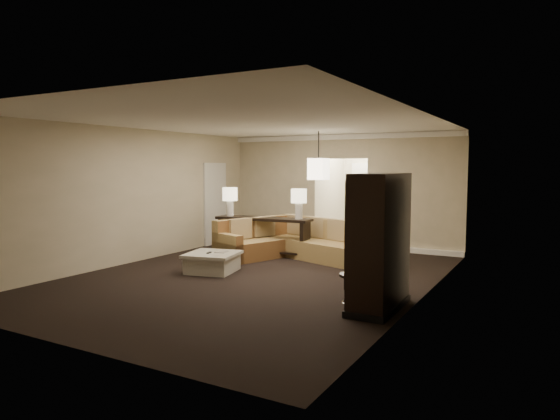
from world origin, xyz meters
The scene contains 19 objects.
ground centered at (0.00, 0.00, 0.00)m, with size 8.00×8.00×0.00m, color black.
wall_back centered at (0.00, 4.00, 1.40)m, with size 6.00×0.04×2.80m, color beige.
wall_front centered at (0.00, -4.00, 1.40)m, with size 6.00×0.04×2.80m, color beige.
wall_left centered at (-3.00, 0.00, 1.40)m, with size 0.04×8.00×2.80m, color beige.
wall_right centered at (3.00, 0.00, 1.40)m, with size 0.04×8.00×2.80m, color beige.
ceiling centered at (0.00, 0.00, 2.80)m, with size 6.00×8.00×0.02m, color white.
crown_molding centered at (0.00, 3.95, 2.73)m, with size 6.00×0.10×0.12m, color white.
baseboard centered at (0.00, 3.95, 0.06)m, with size 6.00×0.10×0.12m, color white.
side_door centered at (-2.97, 2.80, 1.05)m, with size 0.05×0.90×2.10m, color silver.
foyer centered at (0.00, 5.34, 1.30)m, with size 1.44×2.02×2.80m.
sectional_sofa centered at (-0.20, 2.02, 0.35)m, with size 3.46×2.48×0.87m.
coffee_table centered at (-0.95, -0.01, 0.19)m, with size 1.10×1.10×0.39m.
console_table centered at (-1.03, 2.00, 0.51)m, with size 2.27×0.70×0.86m.
armoire centered at (2.59, -0.86, 0.92)m, with size 0.57×1.33×1.91m.
drink_table centered at (2.29, -1.05, 0.36)m, with size 0.40×0.40×0.50m.
table_lamp_left centered at (-1.89, 1.93, 1.30)m, with size 0.34×0.34×0.66m.
table_lamp_right centered at (-0.18, 2.07, 1.30)m, with size 0.34×0.34×0.66m.
pendant_light centered at (0.00, 2.70, 1.95)m, with size 0.38×0.38×1.09m.
person centered at (0.45, 5.40, 0.86)m, with size 0.62×0.41×1.71m, color beige.
Camera 1 is at (4.76, -7.57, 2.01)m, focal length 32.00 mm.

